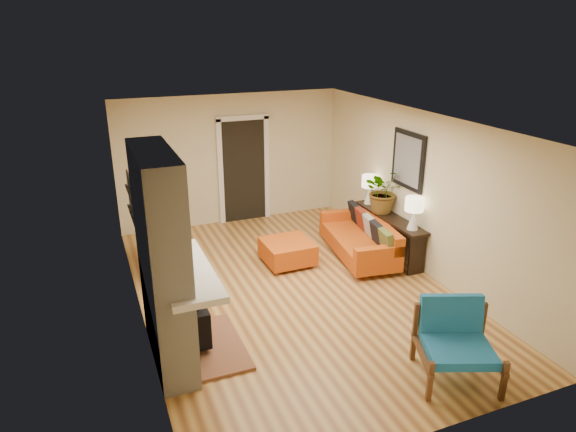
{
  "coord_description": "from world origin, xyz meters",
  "views": [
    {
      "loc": [
        -2.71,
        -6.47,
        3.85
      ],
      "look_at": [
        0.0,
        0.2,
        1.15
      ],
      "focal_mm": 32.0,
      "sensor_mm": 36.0,
      "label": 1
    }
  ],
  "objects_px": {
    "console_table": "(389,224)",
    "lamp_near": "(414,210)",
    "dining_table": "(171,234)",
    "sofa": "(362,238)",
    "blue_chair": "(455,337)",
    "ottoman": "(287,251)",
    "lamp_far": "(370,186)",
    "houseplant": "(383,190)"
  },
  "relations": [
    {
      "from": "sofa",
      "to": "console_table",
      "type": "distance_m",
      "value": 0.53
    },
    {
      "from": "ottoman",
      "to": "lamp_far",
      "type": "distance_m",
      "value": 2.02
    },
    {
      "from": "blue_chair",
      "to": "dining_table",
      "type": "relative_size",
      "value": 0.61
    },
    {
      "from": "lamp_near",
      "to": "houseplant",
      "type": "bearing_deg",
      "value": 90.64
    },
    {
      "from": "lamp_near",
      "to": "blue_chair",
      "type": "bearing_deg",
      "value": -114.11
    },
    {
      "from": "sofa",
      "to": "console_table",
      "type": "bearing_deg",
      "value": -13.76
    },
    {
      "from": "ottoman",
      "to": "console_table",
      "type": "relative_size",
      "value": 0.44
    },
    {
      "from": "lamp_near",
      "to": "houseplant",
      "type": "distance_m",
      "value": 0.9
    },
    {
      "from": "ottoman",
      "to": "console_table",
      "type": "bearing_deg",
      "value": -9.87
    },
    {
      "from": "sofa",
      "to": "houseplant",
      "type": "xyz_separation_m",
      "value": [
        0.45,
        0.13,
        0.79
      ]
    },
    {
      "from": "sofa",
      "to": "houseplant",
      "type": "relative_size",
      "value": 2.52
    },
    {
      "from": "blue_chair",
      "to": "console_table",
      "type": "distance_m",
      "value": 3.32
    },
    {
      "from": "dining_table",
      "to": "sofa",
      "type": "bearing_deg",
      "value": -13.07
    },
    {
      "from": "blue_chair",
      "to": "console_table",
      "type": "xyz_separation_m",
      "value": [
        1.1,
        3.13,
        0.09
      ]
    },
    {
      "from": "sofa",
      "to": "console_table",
      "type": "relative_size",
      "value": 1.08
    },
    {
      "from": "console_table",
      "to": "lamp_near",
      "type": "bearing_deg",
      "value": -90.0
    },
    {
      "from": "sofa",
      "to": "lamp_far",
      "type": "xyz_separation_m",
      "value": [
        0.46,
        0.61,
        0.73
      ]
    },
    {
      "from": "dining_table",
      "to": "lamp_far",
      "type": "bearing_deg",
      "value": -2.08
    },
    {
      "from": "blue_chair",
      "to": "sofa",
      "type": "bearing_deg",
      "value": 78.76
    },
    {
      "from": "lamp_near",
      "to": "houseplant",
      "type": "xyz_separation_m",
      "value": [
        -0.01,
        0.9,
        0.06
      ]
    },
    {
      "from": "dining_table",
      "to": "lamp_far",
      "type": "relative_size",
      "value": 3.36
    },
    {
      "from": "sofa",
      "to": "blue_chair",
      "type": "xyz_separation_m",
      "value": [
        -0.64,
        -3.24,
        0.15
      ]
    },
    {
      "from": "blue_chair",
      "to": "console_table",
      "type": "height_order",
      "value": "blue_chair"
    },
    {
      "from": "blue_chair",
      "to": "lamp_near",
      "type": "xyz_separation_m",
      "value": [
        1.1,
        2.47,
        0.58
      ]
    },
    {
      "from": "sofa",
      "to": "dining_table",
      "type": "height_order",
      "value": "dining_table"
    },
    {
      "from": "dining_table",
      "to": "lamp_near",
      "type": "height_order",
      "value": "lamp_near"
    },
    {
      "from": "dining_table",
      "to": "lamp_far",
      "type": "xyz_separation_m",
      "value": [
        3.64,
        -0.13,
        0.43
      ]
    },
    {
      "from": "dining_table",
      "to": "console_table",
      "type": "distance_m",
      "value": 3.74
    },
    {
      "from": "ottoman",
      "to": "lamp_near",
      "type": "xyz_separation_m",
      "value": [
        1.8,
        -0.97,
        0.83
      ]
    },
    {
      "from": "sofa",
      "to": "lamp_near",
      "type": "relative_size",
      "value": 3.71
    },
    {
      "from": "blue_chair",
      "to": "houseplant",
      "type": "distance_m",
      "value": 3.6
    },
    {
      "from": "lamp_far",
      "to": "sofa",
      "type": "bearing_deg",
      "value": -127.16
    },
    {
      "from": "sofa",
      "to": "blue_chair",
      "type": "height_order",
      "value": "blue_chair"
    },
    {
      "from": "dining_table",
      "to": "ottoman",
      "type": "bearing_deg",
      "value": -16.27
    },
    {
      "from": "ottoman",
      "to": "console_table",
      "type": "xyz_separation_m",
      "value": [
        1.8,
        -0.31,
        0.34
      ]
    },
    {
      "from": "blue_chair",
      "to": "lamp_near",
      "type": "bearing_deg",
      "value": 65.89
    },
    {
      "from": "console_table",
      "to": "blue_chair",
      "type": "bearing_deg",
      "value": -109.44
    },
    {
      "from": "blue_chair",
      "to": "lamp_far",
      "type": "relative_size",
      "value": 2.04
    },
    {
      "from": "blue_chair",
      "to": "houseplant",
      "type": "relative_size",
      "value": 1.39
    },
    {
      "from": "console_table",
      "to": "ottoman",
      "type": "bearing_deg",
      "value": 170.13
    },
    {
      "from": "blue_chair",
      "to": "console_table",
      "type": "bearing_deg",
      "value": 70.56
    },
    {
      "from": "blue_chair",
      "to": "console_table",
      "type": "relative_size",
      "value": 0.6
    }
  ]
}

